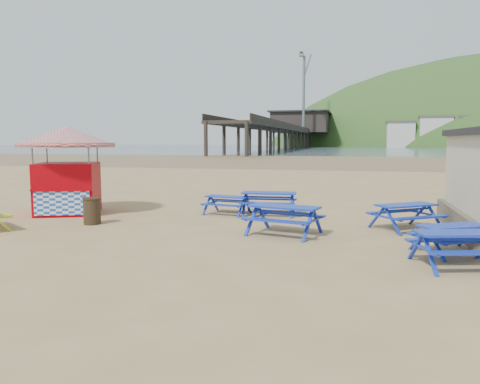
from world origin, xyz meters
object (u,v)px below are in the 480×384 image
(picnic_table_blue_a, at_px, (227,205))
(picnic_table_blue_b, at_px, (269,203))
(litter_bin, at_px, (92,211))
(ice_cream_kiosk, at_px, (67,159))

(picnic_table_blue_a, distance_m, picnic_table_blue_b, 1.59)
(picnic_table_blue_a, distance_m, litter_bin, 4.98)
(picnic_table_blue_a, bearing_deg, litter_bin, -130.66)
(picnic_table_blue_b, distance_m, ice_cream_kiosk, 7.88)
(ice_cream_kiosk, bearing_deg, picnic_table_blue_b, -10.23)
(picnic_table_blue_a, relative_size, picnic_table_blue_b, 0.86)
(picnic_table_blue_a, bearing_deg, ice_cream_kiosk, -158.28)
(picnic_table_blue_a, relative_size, ice_cream_kiosk, 0.38)
(picnic_table_blue_b, xyz_separation_m, ice_cream_kiosk, (-7.55, -1.53, 1.66))
(ice_cream_kiosk, relative_size, litter_bin, 5.39)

